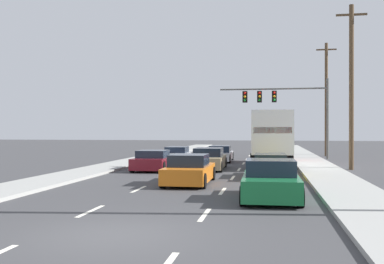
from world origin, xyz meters
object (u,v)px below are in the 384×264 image
car_maroon (154,161)px  traffic_signal_mast (277,101)px  car_white (220,154)px  box_truck (271,135)px  car_yellow (270,166)px  utility_pole_mid (351,85)px  car_green (271,182)px  utility_pole_far (326,98)px  car_silver (177,155)px  car_tan (209,160)px  car_orange (189,171)px

car_maroon → traffic_signal_mast: (7.44, 12.52, 4.32)m
car_white → box_truck: (3.79, -3.53, 1.52)m
car_yellow → utility_pole_mid: (4.82, 5.16, 4.55)m
car_green → utility_pole_far: utility_pole_far is taller
car_silver → car_white: size_ratio=1.01×
car_silver → car_green: (6.89, -17.62, 0.08)m
car_green → box_truck: bearing=89.7°
car_tan → car_yellow: 5.39m
car_silver → utility_pole_mid: bearing=-23.1°
car_silver → utility_pole_mid: size_ratio=0.47×
car_maroon → car_white: size_ratio=0.93×
car_maroon → utility_pole_mid: 12.74m
car_yellow → car_orange: bearing=-135.6°
utility_pole_far → car_white: bearing=-135.5°
box_truck → utility_pole_far: (5.08, 12.26, 3.28)m
car_white → car_yellow: bearing=-71.2°
utility_pole_mid → car_silver: bearing=156.9°
car_tan → utility_pole_mid: 9.71m
utility_pole_mid → car_maroon: bearing=-168.7°
car_white → traffic_signal_mast: traffic_signal_mast is taller
car_white → car_orange: size_ratio=1.05×
car_silver → car_orange: bearing=-76.3°
car_tan → traffic_signal_mast: 12.94m
box_truck → car_orange: bearing=-108.2°
box_truck → utility_pole_mid: size_ratio=0.94×
car_yellow → utility_pole_far: (5.13, 19.73, 4.78)m
car_maroon → car_yellow: (6.84, -2.84, 0.00)m
car_white → utility_pole_far: (8.87, 8.73, 4.79)m
car_white → car_maroon: bearing=-110.8°
car_orange → utility_pole_mid: size_ratio=0.44×
traffic_signal_mast → car_green: bearing=-91.6°
car_green → traffic_signal_mast: bearing=88.4°
car_maroon → car_tan: (3.15, 1.09, 0.05)m
car_tan → utility_pole_far: bearing=60.8°
box_truck → car_green: 14.99m
car_maroon → car_yellow: 7.41m
box_truck → traffic_signal_mast: 8.39m
car_silver → car_orange: (3.34, -13.66, 0.06)m
car_silver → car_yellow: size_ratio=1.02×
car_white → car_tan: 7.08m
car_green → utility_pole_far: (5.15, 27.19, 4.73)m
car_orange → utility_pole_far: utility_pole_far is taller
box_truck → utility_pole_mid: 6.12m
utility_pole_mid → car_green: bearing=-111.0°
car_white → car_orange: (0.18, -14.50, 0.05)m
car_silver → car_green: 18.92m
car_yellow → traffic_signal_mast: bearing=87.8°
car_orange → traffic_signal_mast: (4.17, 18.85, 4.29)m
car_silver → car_maroon: 7.33m
utility_pole_mid → box_truck: bearing=154.2°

